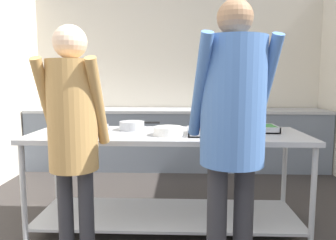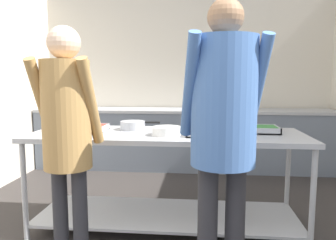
% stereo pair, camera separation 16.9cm
% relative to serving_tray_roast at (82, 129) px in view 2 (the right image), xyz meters
% --- Properties ---
extents(wall_rear, '(4.52, 0.06, 2.65)m').
position_rel_serving_tray_roast_xyz_m(wall_rear, '(0.81, 2.39, 0.44)').
color(wall_rear, beige).
rests_on(wall_rear, ground_plane).
extents(back_counter, '(4.36, 0.65, 0.89)m').
position_rel_serving_tray_roast_xyz_m(back_counter, '(0.81, 2.02, -0.44)').
color(back_counter, slate).
rests_on(back_counter, ground_plane).
extents(serving_counter, '(2.37, 0.80, 0.86)m').
position_rel_serving_tray_roast_xyz_m(serving_counter, '(0.76, -0.00, -0.30)').
color(serving_counter, '#ADAFB5').
rests_on(serving_counter, ground_plane).
extents(serving_tray_roast, '(0.41, 0.34, 0.05)m').
position_rel_serving_tray_roast_xyz_m(serving_tray_roast, '(0.00, 0.00, 0.00)').
color(serving_tray_roast, '#ADAFB5').
rests_on(serving_tray_roast, serving_counter).
extents(sauce_pan, '(0.37, 0.23, 0.08)m').
position_rel_serving_tray_roast_xyz_m(sauce_pan, '(0.43, 0.15, 0.02)').
color(sauce_pan, '#ADAFB5').
rests_on(sauce_pan, serving_counter).
extents(plate_stack, '(0.25, 0.25, 0.07)m').
position_rel_serving_tray_roast_xyz_m(plate_stack, '(0.77, -0.12, 0.01)').
color(plate_stack, white).
rests_on(plate_stack, serving_counter).
extents(serving_tray_vegetables, '(0.38, 0.33, 0.05)m').
position_rel_serving_tray_roast_xyz_m(serving_tray_vegetables, '(1.12, -0.08, -0.00)').
color(serving_tray_vegetables, '#ADAFB5').
rests_on(serving_tray_vegetables, serving_counter).
extents(serving_tray_greens, '(0.38, 0.28, 0.05)m').
position_rel_serving_tray_roast_xyz_m(serving_tray_greens, '(1.54, 0.11, -0.00)').
color(serving_tray_greens, '#ADAFB5').
rests_on(serving_tray_greens, serving_counter).
extents(guest_serving_left, '(0.53, 0.43, 1.78)m').
position_rel_serving_tray_roast_xyz_m(guest_serving_left, '(1.18, -0.87, 0.21)').
color(guest_serving_left, '#2D2D33').
rests_on(guest_serving_left, ground_plane).
extents(guest_serving_right, '(0.41, 0.33, 1.66)m').
position_rel_serving_tray_roast_xyz_m(guest_serving_right, '(0.19, -0.79, 0.15)').
color(guest_serving_right, '#2D2D33').
rests_on(guest_serving_right, ground_plane).
extents(water_bottle, '(0.08, 0.08, 0.31)m').
position_rel_serving_tray_roast_xyz_m(water_bottle, '(1.80, 2.01, 0.14)').
color(water_bottle, '#23602D').
rests_on(water_bottle, back_counter).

